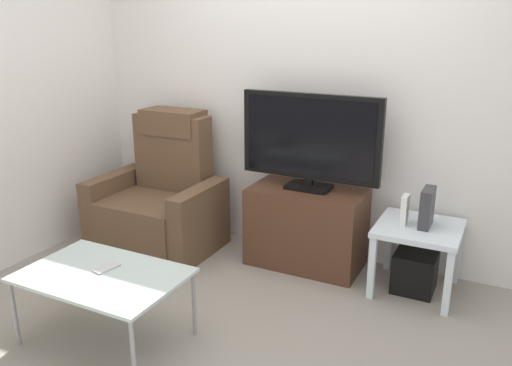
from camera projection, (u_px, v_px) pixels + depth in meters
The scene contains 12 objects.
ground_plane at pixel (240, 312), 3.30m from camera, with size 6.40×6.40×0.00m, color gray.
wall_back at pixel (311, 86), 3.87m from camera, with size 6.40×0.06×2.60m, color silver.
wall_side at pixel (7, 89), 3.72m from camera, with size 0.06×4.48×2.60m, color silver.
tv_stand at pixel (306, 227), 3.88m from camera, with size 0.84×0.46×0.59m.
television at pixel (310, 140), 3.69m from camera, with size 1.03×0.20×0.69m.
recliner_armchair at pixel (161, 200), 4.22m from camera, with size 0.98×0.78×1.08m.
side_table at pixel (418, 236), 3.46m from camera, with size 0.54×0.54×0.47m.
subwoofer_box at pixel (415, 272), 3.54m from camera, with size 0.27×0.27×0.27m, color black.
book_upright at pixel (405, 210), 3.43m from camera, with size 0.04×0.10×0.20m, color white.
game_console at pixel (427, 208), 3.39m from camera, with size 0.07×0.20×0.26m, color #333338.
coffee_table at pixel (103, 278), 2.90m from camera, with size 0.90×0.60×0.42m.
cell_phone at pixel (107, 268), 2.95m from camera, with size 0.07×0.15×0.01m, color #B7B7BC.
Camera 1 is at (1.40, -2.55, 1.77)m, focal length 36.53 mm.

